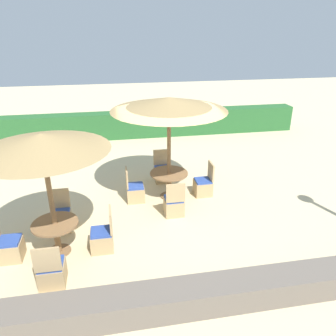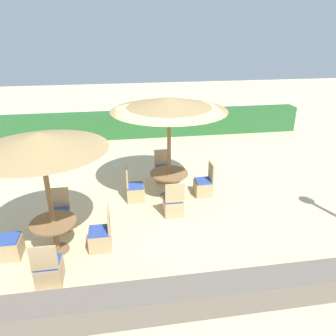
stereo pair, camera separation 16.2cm
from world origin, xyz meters
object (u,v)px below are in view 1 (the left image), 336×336
(round_table_center, at_px, (169,178))
(patio_chair_center_north, at_px, (162,173))
(patio_chair_front_left_north, at_px, (61,219))
(patio_chair_front_left_west, at_px, (9,248))
(patio_chair_front_left_south, at_px, (52,272))
(round_table_front_left, at_px, (56,230))
(patio_chair_center_west, at_px, (135,192))
(parasol_front_left, at_px, (42,143))
(parasol_center, at_px, (169,104))
(patio_chair_center_east, at_px, (203,186))
(patio_chair_center_south, at_px, (174,205))
(patio_chair_front_left_east, at_px, (103,238))

(round_table_center, relative_size, patio_chair_center_north, 1.09)
(patio_chair_front_left_north, bearing_deg, patio_chair_front_left_west, 46.11)
(patio_chair_front_left_south, bearing_deg, round_table_front_left, 90.68)
(round_table_front_left, xyz_separation_m, patio_chair_center_north, (2.66, 2.98, -0.27))
(round_table_front_left, xyz_separation_m, patio_chair_front_left_south, (0.01, -0.93, -0.27))
(patio_chair_center_north, distance_m, patio_chair_center_west, 1.41)
(patio_chair_front_left_west, bearing_deg, patio_chair_front_left_south, 46.65)
(patio_chair_front_left_north, distance_m, patio_chair_front_left_south, 1.81)
(parasol_front_left, distance_m, patio_chair_front_left_south, 2.34)
(parasol_center, relative_size, round_table_center, 2.86)
(round_table_front_left, xyz_separation_m, patio_chair_center_east, (3.65, 1.92, -0.27))
(patio_chair_front_left_west, xyz_separation_m, patio_chair_center_west, (2.68, 1.96, 0.00))
(patio_chair_center_east, distance_m, patio_chair_center_south, 1.34)
(patio_chair_front_left_east, distance_m, patio_chair_center_north, 3.51)
(round_table_front_left, height_order, patio_chair_front_left_west, patio_chair_front_left_west)
(patio_chair_front_left_south, distance_m, patio_chair_center_south, 3.28)
(parasol_front_left, xyz_separation_m, patio_chair_front_left_north, (-0.04, 0.88, -2.14))
(parasol_front_left, relative_size, round_table_front_left, 2.79)
(patio_chair_center_west, bearing_deg, parasol_center, 93.38)
(patio_chair_front_left_north, xyz_separation_m, patio_chair_center_west, (1.79, 1.03, 0.00))
(patio_chair_front_left_south, height_order, patio_chair_center_south, same)
(patio_chair_center_west, bearing_deg, patio_chair_front_left_south, -31.45)
(patio_chair_center_north, bearing_deg, round_table_center, 91.20)
(round_table_front_left, xyz_separation_m, patio_chair_center_south, (2.64, 1.03, -0.27))
(patio_chair_front_left_west, bearing_deg, round_table_center, 119.09)
(patio_chair_front_left_south, height_order, patio_chair_center_north, same)
(parasol_center, bearing_deg, patio_chair_center_south, -92.88)
(parasol_center, height_order, patio_chair_center_east, parasol_center)
(patio_chair_front_left_south, distance_m, parasol_center, 4.57)
(patio_chair_front_left_west, xyz_separation_m, patio_chair_center_east, (4.58, 1.96, 0.00))
(parasol_center, xyz_separation_m, patio_chair_center_south, (-0.05, -0.93, -2.30))
(round_table_center, relative_size, patio_chair_center_east, 1.09)
(parasol_front_left, height_order, round_table_front_left, parasol_front_left)
(patio_chair_front_left_west, xyz_separation_m, patio_chair_center_north, (3.59, 3.03, 0.00))
(parasol_front_left, bearing_deg, patio_chair_front_left_east, -3.58)
(parasol_front_left, distance_m, patio_chair_front_left_west, 2.34)
(patio_chair_front_left_east, bearing_deg, parasol_front_left, 86.42)
(patio_chair_front_left_west, xyz_separation_m, patio_chair_center_south, (3.57, 1.08, 0.00))
(patio_chair_front_left_north, bearing_deg, patio_chair_front_left_south, 91.68)
(parasol_center, distance_m, patio_chair_center_west, 2.48)
(parasol_front_left, xyz_separation_m, patio_chair_front_left_east, (0.91, -0.06, -2.14))
(parasol_front_left, xyz_separation_m, patio_chair_front_left_south, (0.01, -0.93, -2.14))
(patio_chair_front_left_east, bearing_deg, patio_chair_center_south, -57.83)
(parasol_front_left, height_order, patio_chair_center_east, parasol_front_left)
(parasol_front_left, height_order, patio_chair_center_north, parasol_front_left)
(patio_chair_front_left_west, relative_size, patio_chair_front_left_east, 1.00)
(round_table_front_left, height_order, patio_chair_center_south, patio_chair_center_south)
(round_table_front_left, distance_m, round_table_center, 3.33)
(patio_chair_front_left_north, height_order, patio_chair_center_east, same)
(patio_chair_center_north, bearing_deg, patio_chair_front_left_east, 60.01)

